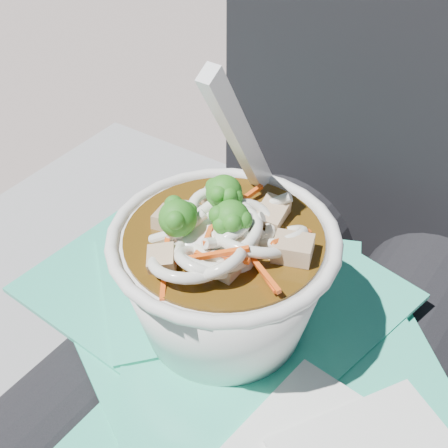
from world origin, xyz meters
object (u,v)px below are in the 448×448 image
Objects in this scene: person_body at (295,337)px; plastic_bag at (236,344)px; udon_bowl at (224,270)px; lap at (236,426)px.

person_body is 2.77× the size of plastic_bag.
udon_bowl is (-0.02, -0.08, 0.13)m from person_body.
lap is 0.47× the size of person_body.
udon_bowl reaches higher than lap.
udon_bowl is at bearing 144.37° from lap.
lap is 0.08m from plastic_bag.
person_body reaches higher than plastic_bag.
person_body reaches higher than udon_bowl.
person_body is at bearing 83.71° from plastic_bag.
udon_bowl is (-0.02, 0.02, 0.15)m from lap.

